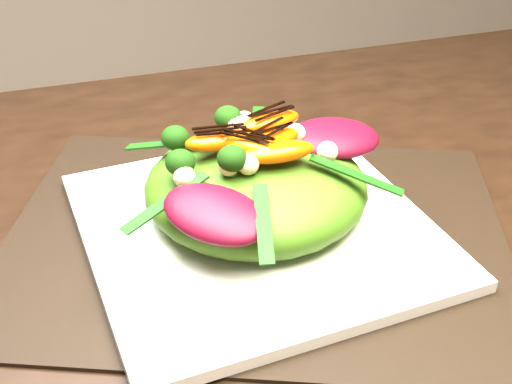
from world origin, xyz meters
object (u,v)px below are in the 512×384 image
object	(u,v)px
lettuce_mound	(256,187)
orange_segment	(247,135)
placemat	(256,235)
plate_base	(256,228)
salad_bowl	(256,215)

from	to	relation	value
lettuce_mound	orange_segment	xyz separation A→B (m)	(-0.00, 0.02, 0.04)
placemat	plate_base	bearing A→B (deg)	-90.00
plate_base	salad_bowl	xyz separation A→B (m)	(0.00, 0.00, 0.01)
salad_bowl	lettuce_mound	bearing A→B (deg)	-90.00
lettuce_mound	orange_segment	size ratio (longest dim) A/B	3.12
placemat	orange_segment	xyz separation A→B (m)	(-0.00, 0.02, 0.09)
orange_segment	salad_bowl	bearing A→B (deg)	-86.98
placemat	orange_segment	distance (m)	0.09
plate_base	orange_segment	distance (m)	0.09
plate_base	orange_segment	size ratio (longest dim) A/B	4.79
placemat	lettuce_mound	bearing A→B (deg)	-90.00
placemat	salad_bowl	bearing A→B (deg)	-90.00
salad_bowl	placemat	bearing A→B (deg)	90.00
placemat	orange_segment	bearing A→B (deg)	93.02
orange_segment	lettuce_mound	bearing A→B (deg)	-86.98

